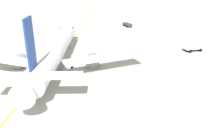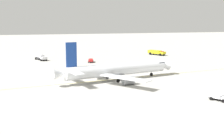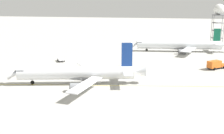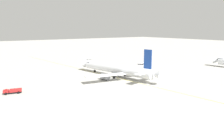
{
  "view_description": "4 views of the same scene",
  "coord_description": "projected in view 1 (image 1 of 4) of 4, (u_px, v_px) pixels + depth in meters",
  "views": [
    {
      "loc": [
        -18.3,
        41.92,
        17.26
      ],
      "look_at": [
        -11.9,
        7.73,
        3.76
      ],
      "focal_mm": 38.0,
      "sensor_mm": 36.0,
      "label": 1
    },
    {
      "loc": [
        -81.64,
        25.99,
        18.31
      ],
      "look_at": [
        4.58,
        0.08,
        3.58
      ],
      "focal_mm": 45.98,
      "sensor_mm": 36.0,
      "label": 2
    },
    {
      "loc": [
        78.09,
        24.06,
        24.57
      ],
      "look_at": [
        -11.9,
        7.73,
        2.37
      ],
      "focal_mm": 45.09,
      "sensor_mm": 36.0,
      "label": 3
    },
    {
      "loc": [
        50.9,
        66.19,
        19.56
      ],
      "look_at": [
        2.48,
        -1.9,
        3.99
      ],
      "focal_mm": 33.12,
      "sensor_mm": 36.0,
      "label": 4
    }
  ],
  "objects": [
    {
      "name": "airliner_main",
      "position": [
        55.0,
        51.0,
        46.99
      ],
      "size": [
        33.87,
        40.1,
        12.26
      ],
      "rotation": [
        0.0,
        0.0,
        4.93
      ],
      "color": "white",
      "rests_on": "ground_plane"
    },
    {
      "name": "pushback_tug_truck",
      "position": [
        192.0,
        48.0,
        57.53
      ],
      "size": [
        4.84,
        3.99,
        1.3
      ],
      "rotation": [
        0.0,
        0.0,
        3.65
      ],
      "color": "#232326",
      "rests_on": "ground_plane"
    },
    {
      "name": "ground_plane",
      "position": [
        61.0,
        67.0,
        47.8
      ],
      "size": [
        600.0,
        600.0,
        0.0
      ],
      "primitive_type": "plane",
      "color": "#ADAAA3"
    },
    {
      "name": "taxiway_centreline",
      "position": [
        51.0,
        65.0,
        48.86
      ],
      "size": [
        24.86,
        172.29,
        0.01
      ],
      "rotation": [
        0.0,
        0.0,
        4.85
      ],
      "color": "yellow",
      "rests_on": "ground_plane"
    },
    {
      "name": "baggage_truck_truck",
      "position": [
        127.0,
        25.0,
        85.0
      ],
      "size": [
        3.87,
        4.69,
        1.22
      ],
      "rotation": [
        0.0,
        0.0,
        2.13
      ],
      "color": "#232326",
      "rests_on": "ground_plane"
    }
  ]
}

